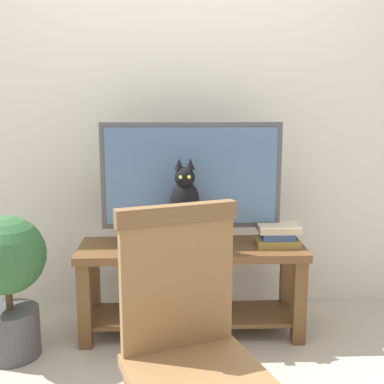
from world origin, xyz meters
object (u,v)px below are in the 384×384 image
Objects in this scene: cat at (185,208)px; wooden_chair at (189,342)px; media_box at (185,244)px; potted_plant at (7,275)px; tv at (191,180)px; tv_stand at (192,274)px; book_stack at (278,235)px.

cat is 0.43× the size of wooden_chair.
wooden_chair is (-0.02, -1.14, 0.02)m from media_box.
media_box is at bearing 89.17° from wooden_chair.
wooden_chair is at bearing -90.90° from cat.
media_box is 1.14m from wooden_chair.
potted_plant is (-0.89, 0.99, -0.14)m from wooden_chair.
potted_plant is (-0.95, -0.28, -0.44)m from tv.
tv is at bearing 89.98° from tv_stand.
book_stack is (0.48, -0.07, -0.31)m from tv.
tv_stand is 1.26× the size of wooden_chair.
tv is 2.33× the size of cat.
tv_stand is 0.54m from tv.
tv reaches higher than tv_stand.
potted_plant reaches higher than media_box.
book_stack is at bearing 8.32° from potted_plant.
tv_stand is at bearing 87.29° from wooden_chair.
book_stack is 0.32× the size of potted_plant.
tv reaches higher than cat.
tv is 2.84× the size of media_box.
book_stack is (0.52, 0.07, 0.02)m from media_box.
potted_plant is at bearing -171.68° from book_stack.
book_stack is (0.52, 0.08, -0.18)m from cat.
book_stack is (0.54, 1.20, -0.00)m from wooden_chair.
tv_stand is 0.42m from cat.
tv_stand is 5.17× the size of book_stack.
tv is at bearing 75.28° from cat.
tv is at bearing 16.46° from potted_plant.
tv reaches higher than potted_plant.
tv_stand is 1.24m from wooden_chair.
tv reaches higher than book_stack.
tv_stand is 0.23m from media_box.
cat is 0.57× the size of potted_plant.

